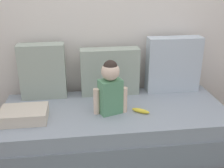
{
  "coord_description": "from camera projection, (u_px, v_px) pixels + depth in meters",
  "views": [
    {
      "loc": [
        -0.32,
        -2.26,
        1.61
      ],
      "look_at": [
        -0.02,
        0.0,
        0.67
      ],
      "focal_mm": 43.48,
      "sensor_mm": 36.0,
      "label": 1
    }
  ],
  "objects": [
    {
      "name": "throw_pillow_right",
      "position": [
        173.0,
        64.0,
        2.86
      ],
      "size": [
        0.56,
        0.16,
        0.58
      ],
      "primitive_type": "cube",
      "color": "#B2BCC6",
      "rests_on": "couch"
    },
    {
      "name": "back_wall",
      "position": [
        107.0,
        19.0,
        2.82
      ],
      "size": [
        5.37,
        0.1,
        2.32
      ],
      "primitive_type": "cube",
      "color": "silver",
      "rests_on": "ground"
    },
    {
      "name": "throw_pillow_center",
      "position": [
        110.0,
        72.0,
        2.8
      ],
      "size": [
        0.6,
        0.16,
        0.48
      ],
      "primitive_type": "cube",
      "color": "#99A393",
      "rests_on": "couch"
    },
    {
      "name": "folded_blanket",
      "position": [
        24.0,
        115.0,
        2.34
      ],
      "size": [
        0.4,
        0.28,
        0.1
      ],
      "primitive_type": "cube",
      "color": "beige",
      "rests_on": "couch"
    },
    {
      "name": "ground_plane",
      "position": [
        114.0,
        146.0,
        2.72
      ],
      "size": [
        12.0,
        12.0,
        0.0
      ],
      "primitive_type": "plane",
      "color": "brown"
    },
    {
      "name": "couch",
      "position": [
        114.0,
        128.0,
        2.64
      ],
      "size": [
        2.17,
        0.91,
        0.42
      ],
      "color": "gray",
      "rests_on": "ground"
    },
    {
      "name": "banana",
      "position": [
        141.0,
        111.0,
        2.47
      ],
      "size": [
        0.17,
        0.13,
        0.04
      ],
      "primitive_type": "ellipsoid",
      "rotation": [
        0.0,
        0.0,
        -0.6
      ],
      "color": "yellow",
      "rests_on": "couch"
    },
    {
      "name": "throw_pillow_left",
      "position": [
        43.0,
        71.0,
        2.7
      ],
      "size": [
        0.45,
        0.16,
        0.55
      ],
      "primitive_type": "cube",
      "color": "#99A393",
      "rests_on": "couch"
    },
    {
      "name": "toddler",
      "position": [
        110.0,
        87.0,
        2.39
      ],
      "size": [
        0.31,
        0.18,
        0.5
      ],
      "color": "#568E66",
      "rests_on": "couch"
    }
  ]
}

